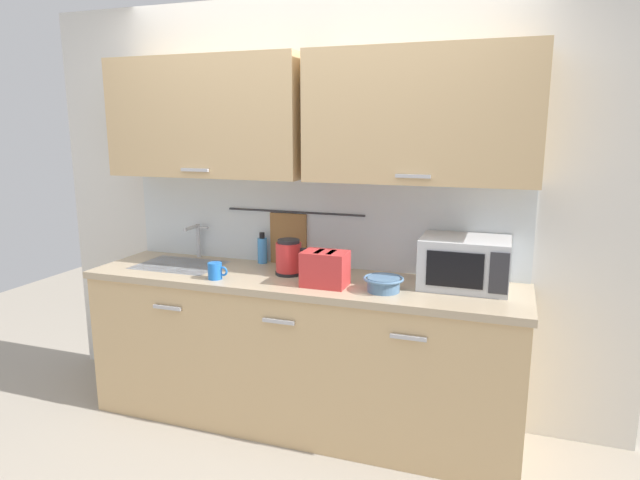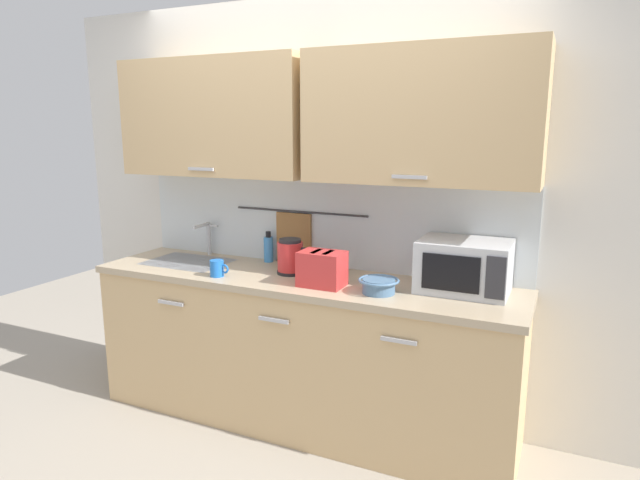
{
  "view_description": "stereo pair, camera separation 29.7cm",
  "coord_description": "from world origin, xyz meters",
  "views": [
    {
      "loc": [
        1.11,
        -2.53,
        1.74
      ],
      "look_at": [
        0.11,
        0.33,
        1.12
      ],
      "focal_mm": 30.77,
      "sensor_mm": 36.0,
      "label": 1
    },
    {
      "loc": [
        1.39,
        -2.42,
        1.74
      ],
      "look_at": [
        0.11,
        0.33,
        1.12
      ],
      "focal_mm": 30.77,
      "sensor_mm": 36.0,
      "label": 2
    }
  ],
  "objects": [
    {
      "name": "microwave",
      "position": [
        0.9,
        0.41,
        1.04
      ],
      "size": [
        0.46,
        0.35,
        0.27
      ],
      "color": "silver",
      "rests_on": "counter_unit"
    },
    {
      "name": "mug_near_sink",
      "position": [
        -0.44,
        0.11,
        0.95
      ],
      "size": [
        0.12,
        0.08,
        0.09
      ],
      "color": "blue",
      "rests_on": "counter_unit"
    },
    {
      "name": "dish_soap_bottle",
      "position": [
        -0.35,
        0.54,
        0.99
      ],
      "size": [
        0.06,
        0.06,
        0.2
      ],
      "color": "#3F8CD8",
      "rests_on": "counter_unit"
    },
    {
      "name": "mixing_bowl",
      "position": [
        0.51,
        0.19,
        0.94
      ],
      "size": [
        0.21,
        0.21,
        0.08
      ],
      "color": "#4C7093",
      "rests_on": "counter_unit"
    },
    {
      "name": "back_wall_assembly",
      "position": [
        -0.0,
        0.53,
        1.52
      ],
      "size": [
        3.7,
        0.41,
        2.5
      ],
      "color": "silver",
      "rests_on": "ground"
    },
    {
      "name": "ground",
      "position": [
        0.0,
        0.0,
        0.0
      ],
      "size": [
        8.0,
        8.0,
        0.0
      ],
      "primitive_type": "plane",
      "color": "#9E9384"
    },
    {
      "name": "sink_faucet",
      "position": [
        -0.81,
        0.53,
        1.04
      ],
      "size": [
        0.09,
        0.17,
        0.22
      ],
      "color": "#B2B5BA",
      "rests_on": "counter_unit"
    },
    {
      "name": "electric_kettle",
      "position": [
        -0.08,
        0.34,
        1.0
      ],
      "size": [
        0.23,
        0.16,
        0.21
      ],
      "color": "black",
      "rests_on": "counter_unit"
    },
    {
      "name": "counter_unit",
      "position": [
        -0.01,
        0.3,
        0.46
      ],
      "size": [
        2.53,
        0.64,
        0.9
      ],
      "color": "tan",
      "rests_on": "ground"
    },
    {
      "name": "toaster",
      "position": [
        0.19,
        0.19,
        1.0
      ],
      "size": [
        0.26,
        0.17,
        0.19
      ],
      "color": "red",
      "rests_on": "counter_unit"
    }
  ]
}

